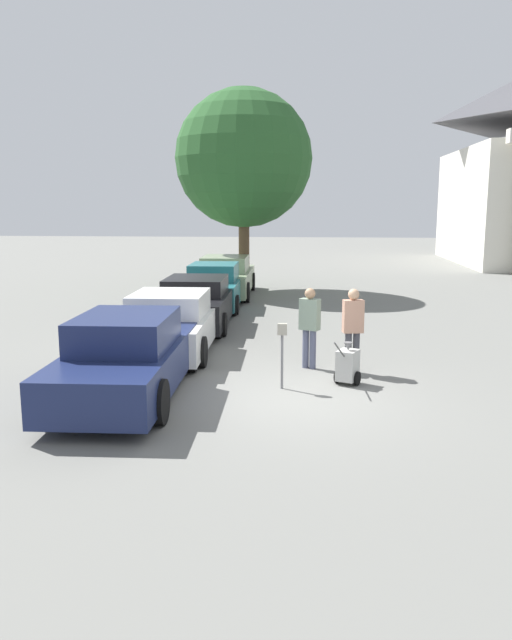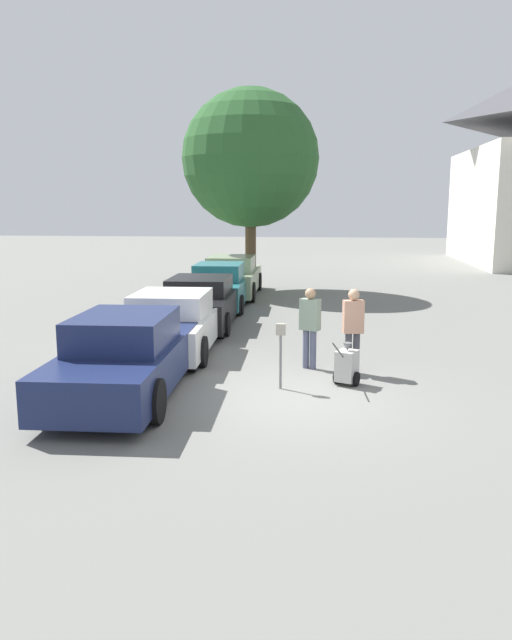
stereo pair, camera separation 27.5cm
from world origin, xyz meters
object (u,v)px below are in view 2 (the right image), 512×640
at_px(parked_car_black, 201,302).
at_px(person_worker, 310,323).
at_px(parked_car_navy, 127,357).
at_px(equipment_cart, 347,365).
at_px(parked_car_white, 173,324).
at_px(parking_meter, 281,343).
at_px(parked_car_sage, 232,277).
at_px(parked_car_teal, 220,287).
at_px(person_supervisor, 353,325).

distance_m(parked_car_black, person_worker, 5.75).
relative_size(parked_car_navy, equipment_cart, 5.30).
bearing_deg(parked_car_white, person_worker, -23.05).
distance_m(parked_car_navy, parking_meter, 2.88).
xyz_separation_m(parked_car_sage, parking_meter, (2.81, -12.35, 0.17)).
height_order(parked_car_white, parked_car_black, parked_car_white).
distance_m(parked_car_teal, person_supervisor, 9.28).
xyz_separation_m(parked_car_navy, parked_car_sage, (-0.00, 12.99, 0.01)).
relative_size(parked_car_navy, person_supervisor, 2.96).
bearing_deg(parked_car_navy, parked_car_white, 88.04).
xyz_separation_m(parked_car_navy, parked_car_white, (-0.00, 3.51, -0.04)).
bearing_deg(parked_car_teal, parked_car_sage, 88.03).
xyz_separation_m(parked_car_white, parked_car_teal, (-0.00, 6.69, 0.03)).
relative_size(person_worker, person_supervisor, 0.98).
xyz_separation_m(parked_car_navy, parked_car_teal, (-0.00, 10.19, -0.01)).
bearing_deg(parking_meter, parked_car_black, 114.09).
distance_m(person_worker, person_supervisor, 0.95).
bearing_deg(parked_car_navy, parking_meter, 10.78).
height_order(parked_car_white, equipment_cart, parked_car_white).
bearing_deg(person_supervisor, parked_car_navy, 13.71).
height_order(parked_car_white, parked_car_sage, parked_car_sage).
xyz_separation_m(parked_car_teal, equipment_cart, (4.08, -9.14, -0.31)).
bearing_deg(parked_car_black, parked_car_teal, 88.03).
height_order(parking_meter, equipment_cart, parking_meter).
height_order(person_supervisor, equipment_cart, person_supervisor).
xyz_separation_m(parking_meter, equipment_cart, (1.27, 0.42, -0.51)).
height_order(parked_car_navy, parked_car_teal, parked_car_navy).
distance_m(parked_car_black, parked_car_teal, 3.28).
xyz_separation_m(parked_car_black, equipment_cart, (4.08, -5.86, -0.29)).
relative_size(parked_car_black, parked_car_sage, 0.98).
distance_m(parked_car_sage, person_worker, 11.26).
relative_size(parked_car_navy, parked_car_sage, 0.98).
height_order(parked_car_teal, equipment_cart, parked_car_teal).
bearing_deg(person_worker, parked_car_black, -28.80).
bearing_deg(parked_car_white, equipment_cart, -32.99).
height_order(parked_car_black, parked_car_teal, parked_car_teal).
distance_m(parked_car_sage, parking_meter, 12.67).
distance_m(parked_car_white, parked_car_black, 3.40).
xyz_separation_m(parked_car_white, parked_car_sage, (0.00, 9.48, 0.05)).
height_order(parked_car_black, person_worker, person_worker).
distance_m(parked_car_teal, person_worker, 8.63).
bearing_deg(person_worker, person_supervisor, -172.54).
bearing_deg(parked_car_white, parked_car_teal, 88.03).
bearing_deg(person_worker, parked_car_navy, 59.80).
relative_size(parked_car_black, person_supervisor, 2.93).
relative_size(parked_car_teal, equipment_cart, 4.80).
distance_m(parked_car_black, parking_meter, 6.88).
xyz_separation_m(parked_car_teal, parked_car_sage, (0.00, 2.79, 0.03)).
relative_size(parked_car_sage, person_supervisor, 3.00).
bearing_deg(parked_car_white, parked_car_black, 88.03).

